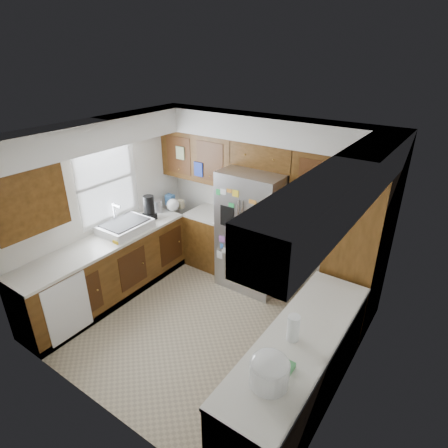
% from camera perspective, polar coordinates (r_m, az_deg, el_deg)
% --- Properties ---
extents(floor, '(3.60, 3.60, 0.00)m').
position_cam_1_polar(floor, '(5.14, -2.85, -14.97)').
color(floor, tan).
rests_on(floor, ground).
extents(room_shell, '(3.64, 3.24, 2.52)m').
position_cam_1_polar(room_shell, '(4.52, -1.61, 5.99)').
color(room_shell, white).
rests_on(room_shell, ground).
extents(left_counter_run, '(1.36, 3.20, 0.92)m').
position_cam_1_polar(left_counter_run, '(5.68, -13.82, -6.01)').
color(left_counter_run, '#3B240B').
rests_on(left_counter_run, ground).
extents(right_counter_run, '(0.63, 2.25, 0.92)m').
position_cam_1_polar(right_counter_run, '(4.01, 11.08, -21.79)').
color(right_counter_run, '#3B240B').
rests_on(right_counter_run, ground).
extents(pantry, '(0.60, 0.90, 2.15)m').
position_cam_1_polar(pantry, '(4.87, 19.75, -3.76)').
color(pantry, '#3B240B').
rests_on(pantry, ground).
extents(fridge, '(0.90, 0.79, 1.80)m').
position_cam_1_polar(fridge, '(5.48, 4.60, -0.91)').
color(fridge, gray).
rests_on(fridge, ground).
extents(bridge_cabinet, '(0.96, 0.34, 0.35)m').
position_cam_1_polar(bridge_cabinet, '(5.28, 6.29, 10.51)').
color(bridge_cabinet, '#3B240B').
rests_on(bridge_cabinet, fridge).
extents(fridge_top_items, '(0.74, 0.29, 0.27)m').
position_cam_1_polar(fridge_top_items, '(5.29, 5.22, 13.91)').
color(fridge_top_items, blue).
rests_on(fridge_top_items, bridge_cabinet).
extents(sink_assembly, '(0.52, 0.72, 0.37)m').
position_cam_1_polar(sink_assembly, '(5.55, -14.85, -0.34)').
color(sink_assembly, white).
rests_on(sink_assembly, left_counter_run).
extents(left_counter_clutter, '(0.37, 0.88, 0.38)m').
position_cam_1_polar(left_counter_clutter, '(5.97, -9.54, 2.73)').
color(left_counter_clutter, black).
rests_on(left_counter_clutter, left_counter_run).
extents(rice_cooker, '(0.32, 0.32, 0.28)m').
position_cam_1_polar(rice_cooker, '(3.14, 6.95, -21.16)').
color(rice_cooker, silver).
rests_on(rice_cooker, right_counter_run).
extents(paper_towel, '(0.11, 0.11, 0.26)m').
position_cam_1_polar(paper_towel, '(3.54, 10.53, -15.30)').
color(paper_towel, white).
rests_on(paper_towel, right_counter_run).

